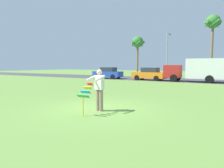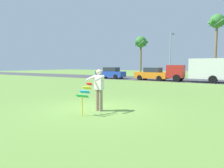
{
  "view_description": "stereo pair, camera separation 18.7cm",
  "coord_description": "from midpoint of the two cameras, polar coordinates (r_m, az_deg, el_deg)",
  "views": [
    {
      "loc": [
        5.12,
        -7.13,
        1.91
      ],
      "look_at": [
        0.33,
        0.7,
        1.05
      ],
      "focal_mm": 32.41,
      "sensor_mm": 36.0,
      "label": 1
    },
    {
      "loc": [
        5.28,
        -7.03,
        1.91
      ],
      "look_at": [
        0.33,
        0.7,
        1.05
      ],
      "focal_mm": 32.41,
      "sensor_mm": 36.0,
      "label": 2
    }
  ],
  "objects": [
    {
      "name": "ground_plane",
      "position": [
        8.99,
        -3.63,
        -6.93
      ],
      "size": [
        120.0,
        120.0,
        0.0
      ],
      "primitive_type": "plane",
      "color": "olive"
    },
    {
      "name": "person_kite_flyer",
      "position": [
        8.38,
        -3.13,
        -1.23
      ],
      "size": [
        0.56,
        0.67,
        1.73
      ],
      "color": "gray",
      "rests_on": "ground"
    },
    {
      "name": "parked_car_orange",
      "position": [
        26.13,
        11.42,
        2.75
      ],
      "size": [
        4.26,
        1.96,
        1.6
      ],
      "color": "orange",
      "rests_on": "ground"
    },
    {
      "name": "streetlight_pole",
      "position": [
        33.22,
        16.35,
        8.74
      ],
      "size": [
        0.24,
        1.65,
        7.0
      ],
      "color": "#9E9EA3",
      "rests_on": "ground"
    },
    {
      "name": "palm_tree_right_near",
      "position": [
        35.76,
        27.64,
        14.74
      ],
      "size": [
        2.58,
        2.71,
        9.62
      ],
      "color": "brown",
      "rests_on": "ground"
    },
    {
      "name": "road_strip",
      "position": [
        27.3,
        21.57,
        0.98
      ],
      "size": [
        120.0,
        8.0,
        0.01
      ],
      "primitive_type": "cube",
      "color": "#424247",
      "rests_on": "ground"
    },
    {
      "name": "palm_tree_left_near",
      "position": [
        38.79,
        8.3,
        11.26
      ],
      "size": [
        2.58,
        2.71,
        7.27
      ],
      "color": "brown",
      "rests_on": "ground"
    },
    {
      "name": "kite_held",
      "position": [
        7.74,
        -7.05,
        -2.6
      ],
      "size": [
        0.52,
        0.66,
        1.23
      ],
      "color": "red",
      "rests_on": "ground"
    },
    {
      "name": "parked_car_blue",
      "position": [
        28.98,
        -0.19,
        3.1
      ],
      "size": [
        4.24,
        1.91,
        1.6
      ],
      "color": "#2347B7",
      "rests_on": "ground"
    },
    {
      "name": "parked_truck_red_cab",
      "position": [
        24.61,
        24.27,
        3.72
      ],
      "size": [
        6.74,
        2.2,
        2.62
      ],
      "color": "#B2231E",
      "rests_on": "ground"
    }
  ]
}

